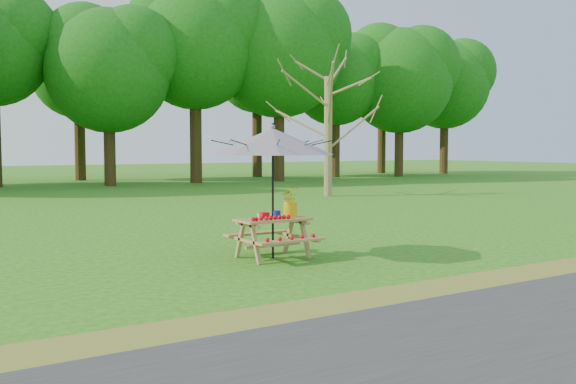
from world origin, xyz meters
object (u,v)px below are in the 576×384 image
patio_umbrella (273,142)px  flower_bucket (290,200)px  picnic_table (273,239)px  bare_tree (329,27)px

patio_umbrella → flower_bucket: 1.07m
flower_bucket → picnic_table: bearing=-172.0°
patio_umbrella → flower_bucket: bearing=7.6°
bare_tree → patio_umbrella: bare_tree is taller
bare_tree → picnic_table: bare_tree is taller
bare_tree → picnic_table: bearing=-130.0°
patio_umbrella → flower_bucket: (0.38, 0.05, -1.00)m
picnic_table → flower_bucket: size_ratio=2.52×
bare_tree → flower_bucket: bearing=-128.9°
bare_tree → flower_bucket: 14.52m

